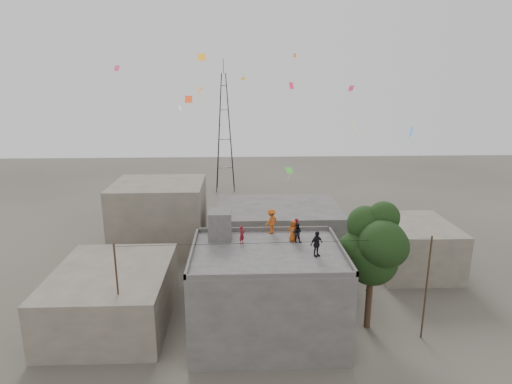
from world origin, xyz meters
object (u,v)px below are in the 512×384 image
transmission_tower (225,133)px  person_red_adult (296,229)px  stair_head_box (220,225)px  tree (375,246)px  person_dark_adult (317,244)px

transmission_tower → person_red_adult: transmission_tower is taller
transmission_tower → person_red_adult: bearing=-80.7°
stair_head_box → person_red_adult: stair_head_box is taller
tree → person_red_adult: 5.48m
tree → stair_head_box: bearing=169.3°
stair_head_box → person_red_adult: 5.40m
person_red_adult → person_dark_adult: 3.26m
person_dark_adult → tree: bearing=-13.0°
tree → transmission_tower: bearing=106.1°
stair_head_box → tree: size_ratio=0.22×
stair_head_box → tree: bearing=-10.7°
transmission_tower → stair_head_box: bearing=-88.8°
transmission_tower → person_dark_adult: transmission_tower is taller
tree → transmission_tower: size_ratio=0.45×
tree → transmission_tower: transmission_tower is taller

